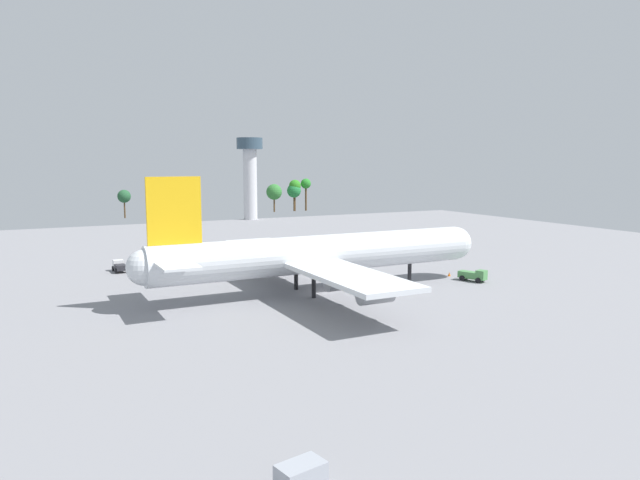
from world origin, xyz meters
TOP-DOWN VIEW (x-y plane):
  - ground_plane at (0.00, 0.00)m, footprint 251.80×251.80m
  - cargo_airplane at (-0.25, 0.00)m, footprint 62.95×54.99m
  - catering_truck at (-27.44, 34.48)m, footprint 2.57×4.72m
  - baggage_tug at (18.35, 26.24)m, footprint 5.43×3.24m
  - fuel_truck at (29.06, -4.90)m, footprint 3.54×5.43m
  - cargo_loader at (-16.08, 33.28)m, footprint 2.29×3.77m
  - cargo_container_fore at (-28.28, -53.02)m, footprint 3.51×2.55m
  - safety_cone_nose at (28.33, 1.02)m, footprint 0.56×0.56m
  - control_tower at (33.26, 124.30)m, footprint 9.75×9.75m
  - tree_line_backdrop at (39.22, 151.12)m, footprint 83.17×6.88m

SIDE VIEW (x-z plane):
  - ground_plane at x=0.00m, z-range 0.00..0.00m
  - safety_cone_nose at x=28.33m, z-range 0.00..0.80m
  - cargo_container_fore at x=-28.28m, z-range 0.00..1.91m
  - catering_truck at x=-27.44m, z-range 0.03..2.21m
  - fuel_truck at x=29.06m, z-range 0.03..2.27m
  - baggage_tug at x=18.35m, z-range -0.07..2.38m
  - cargo_loader at x=-16.08m, z-range -0.04..2.38m
  - cargo_airplane at x=-0.25m, z-range -3.40..16.22m
  - tree_line_backdrop at x=39.22m, z-range 2.53..17.35m
  - control_tower at x=33.26m, z-range 3.50..34.26m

